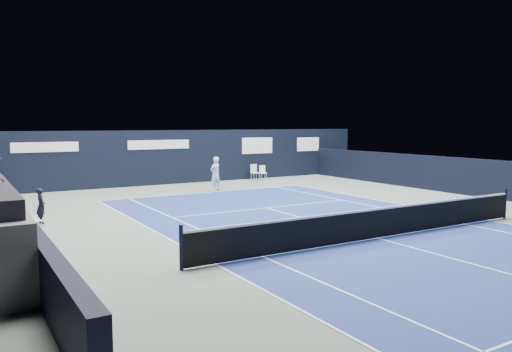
{
  "coord_description": "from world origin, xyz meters",
  "views": [
    {
      "loc": [
        -10.84,
        -10.84,
        3.48
      ],
      "look_at": [
        -0.17,
        6.92,
        1.3
      ],
      "focal_mm": 35.0,
      "sensor_mm": 36.0,
      "label": 1
    }
  ],
  "objects_px": {
    "line_judge_chair": "(32,218)",
    "tennis_net": "(378,222)",
    "folding_chair_back_b": "(263,171)",
    "folding_chair_back_a": "(254,169)",
    "tennis_player": "(215,174)"
  },
  "relations": [
    {
      "from": "line_judge_chair",
      "to": "tennis_net",
      "type": "relative_size",
      "value": 0.07
    },
    {
      "from": "folding_chair_back_b",
      "to": "tennis_net",
      "type": "relative_size",
      "value": 0.07
    },
    {
      "from": "folding_chair_back_a",
      "to": "folding_chair_back_b",
      "type": "relative_size",
      "value": 1.12
    },
    {
      "from": "folding_chair_back_b",
      "to": "line_judge_chair",
      "type": "bearing_deg",
      "value": -135.56
    },
    {
      "from": "tennis_player",
      "to": "line_judge_chair",
      "type": "bearing_deg",
      "value": -147.1
    },
    {
      "from": "line_judge_chair",
      "to": "folding_chair_back_b",
      "type": "bearing_deg",
      "value": 9.81
    },
    {
      "from": "line_judge_chair",
      "to": "tennis_player",
      "type": "height_order",
      "value": "tennis_player"
    },
    {
      "from": "line_judge_chair",
      "to": "tennis_player",
      "type": "bearing_deg",
      "value": 9.74
    },
    {
      "from": "folding_chair_back_a",
      "to": "tennis_player",
      "type": "distance_m",
      "value": 5.33
    },
    {
      "from": "folding_chair_back_b",
      "to": "line_judge_chair",
      "type": "distance_m",
      "value": 17.19
    },
    {
      "from": "folding_chair_back_b",
      "to": "line_judge_chair",
      "type": "xyz_separation_m",
      "value": [
        -14.42,
        -9.36,
        0.01
      ]
    },
    {
      "from": "folding_chair_back_b",
      "to": "tennis_player",
      "type": "xyz_separation_m",
      "value": [
        -4.87,
        -3.18,
        0.39
      ]
    },
    {
      "from": "folding_chair_back_b",
      "to": "tennis_player",
      "type": "bearing_deg",
      "value": -135.43
    },
    {
      "from": "line_judge_chair",
      "to": "tennis_net",
      "type": "xyz_separation_m",
      "value": [
        8.9,
        -6.2,
        0.0
      ]
    },
    {
      "from": "folding_chair_back_a",
      "to": "folding_chair_back_b",
      "type": "height_order",
      "value": "folding_chair_back_a"
    }
  ]
}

